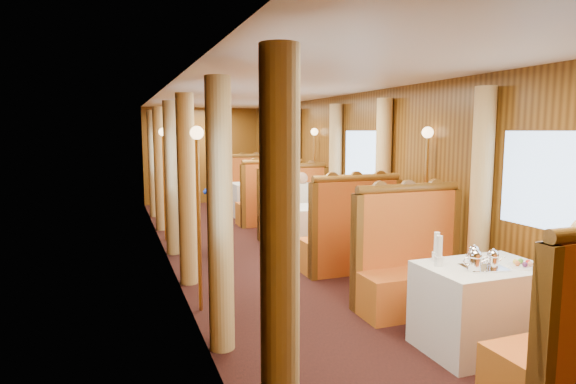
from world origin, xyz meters
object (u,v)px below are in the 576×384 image
banquette_mid_fwd (350,241)px  fruit_plate (523,265)px  banquette_far_fwd (270,204)px  banquette_mid_aft (296,216)px  table_mid (320,230)px  teapot_right (493,262)px  table_far (256,200)px  banquette_near_aft (414,270)px  passenger (303,200)px  teapot_back (473,257)px  rose_vase_mid (318,194)px  tea_tray (484,268)px  teapot_left (475,263)px  banquette_far_aft (245,192)px  table_near (482,307)px  rose_vase_far (255,175)px  steward (218,198)px

banquette_mid_fwd → fruit_plate: (0.27, -2.64, 0.35)m
banquette_far_fwd → fruit_plate: bearing=-87.4°
banquette_mid_aft → table_mid: bearing=-90.0°
banquette_mid_fwd → teapot_right: 2.64m
banquette_mid_aft → fruit_plate: banquette_mid_aft is taller
banquette_far_fwd → teapot_right: (-0.02, -6.11, 0.39)m
table_mid → table_far: bearing=90.0°
banquette_near_aft → passenger: banquette_near_aft is taller
teapot_back → rose_vase_mid: (0.05, 3.48, 0.11)m
tea_tray → teapot_left: 0.16m
banquette_mid_fwd → banquette_mid_aft: same height
teapot_right → teapot_back: (-0.05, 0.17, -0.00)m
table_far → teapot_right: bearing=-90.2°
teapot_back → passenger: bearing=81.9°
fruit_plate → table_mid: bearing=94.3°
banquette_far_aft → teapot_left: size_ratio=7.66×
table_near → banquette_far_fwd: banquette_far_fwd is taller
table_near → banquette_near_aft: size_ratio=0.78×
rose_vase_far → steward: bearing=-115.0°
banquette_far_fwd → steward: steward is taller
rose_vase_mid → fruit_plate: bearing=-85.4°
table_mid → banquette_mid_aft: bearing=90.0°
teapot_right → teapot_left: bearing=-158.5°
table_far → steward: size_ratio=0.58×
table_mid → rose_vase_far: size_ratio=2.92×
table_near → banquette_near_aft: (0.00, 1.01, 0.05)m
table_mid → banquette_mid_fwd: 1.02m
banquette_mid_fwd → fruit_plate: bearing=-84.1°
rose_vase_far → banquette_far_fwd: bearing=-88.1°
banquette_mid_aft → banquette_far_aft: size_ratio=1.00×
teapot_right → rose_vase_far: 7.11m
banquette_mid_fwd → passenger: banquette_mid_fwd is taller
table_near → banquette_mid_fwd: 2.49m
table_near → banquette_mid_fwd: bearing=90.0°
banquette_far_aft → teapot_right: banquette_far_aft is taller
table_near → teapot_left: teapot_left is taller
banquette_near_aft → table_far: bearing=90.0°
banquette_near_aft → banquette_mid_aft: (0.00, 3.50, 0.00)m
teapot_left → rose_vase_mid: rose_vase_mid is taller
table_far → tea_tray: bearing=-90.6°
banquette_near_aft → banquette_far_fwd: same height
banquette_far_aft → steward: (-1.53, -4.24, 0.48)m
table_far → teapot_left: teapot_left is taller
banquette_near_aft → tea_tray: banquette_near_aft is taller
table_far → rose_vase_far: bearing=-157.9°
teapot_right → banquette_near_aft: bearing=108.9°
tea_tray → steward: (-1.46, 3.85, 0.15)m
table_far → banquette_far_aft: size_ratio=0.78×
banquette_mid_aft → banquette_far_aft: same height
table_mid → banquette_far_aft: banquette_far_aft is taller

